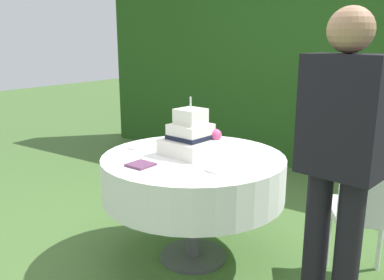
# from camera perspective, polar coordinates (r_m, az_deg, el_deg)

# --- Properties ---
(ground_plane) EXTENTS (20.00, 20.00, 0.00)m
(ground_plane) POSITION_cam_1_polar(r_m,az_deg,el_deg) (2.92, 0.18, -16.07)
(ground_plane) COLOR #476B33
(foliage_hedge) EXTENTS (5.79, 0.41, 2.27)m
(foliage_hedge) POSITION_cam_1_polar(r_m,az_deg,el_deg) (4.83, 17.35, 9.39)
(foliage_hedge) COLOR #234C19
(foliage_hedge) RESTS_ON ground_plane
(cake_table) EXTENTS (1.19, 1.19, 0.73)m
(cake_table) POSITION_cam_1_polar(r_m,az_deg,el_deg) (2.67, 0.19, -5.03)
(cake_table) COLOR #4C4C51
(cake_table) RESTS_ON ground_plane
(wedding_cake) EXTENTS (0.36, 0.36, 0.38)m
(wedding_cake) POSITION_cam_1_polar(r_m,az_deg,el_deg) (2.65, -0.10, 0.35)
(wedding_cake) COLOR white
(wedding_cake) RESTS_ON cake_table
(serving_plate_near) EXTENTS (0.14, 0.14, 0.01)m
(serving_plate_near) POSITION_cam_1_polar(r_m,az_deg,el_deg) (2.35, 3.55, -4.12)
(serving_plate_near) COLOR white
(serving_plate_near) RESTS_ON cake_table
(serving_plate_far) EXTENTS (0.12, 0.12, 0.01)m
(serving_plate_far) POSITION_cam_1_polar(r_m,az_deg,el_deg) (2.84, -7.78, -1.02)
(serving_plate_far) COLOR white
(serving_plate_far) RESTS_ON cake_table
(napkin_stack) EXTENTS (0.15, 0.15, 0.01)m
(napkin_stack) POSITION_cam_1_polar(r_m,az_deg,el_deg) (2.44, -7.24, -3.46)
(napkin_stack) COLOR #603856
(napkin_stack) RESTS_ON cake_table
(garden_chair) EXTENTS (0.54, 0.54, 0.89)m
(garden_chair) POSITION_cam_1_polar(r_m,az_deg,el_deg) (2.56, 23.74, -8.40)
(garden_chair) COLOR white
(garden_chair) RESTS_ON ground_plane
(standing_person) EXTENTS (0.39, 0.26, 1.60)m
(standing_person) POSITION_cam_1_polar(r_m,az_deg,el_deg) (1.98, 19.98, -2.48)
(standing_person) COLOR black
(standing_person) RESTS_ON ground_plane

